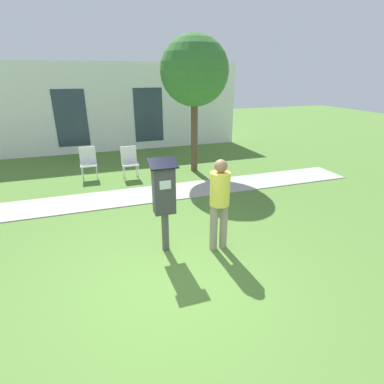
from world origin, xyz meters
TOP-DOWN VIEW (x-y plane):
  - ground_plane at (0.00, 0.00)m, footprint 40.00×40.00m
  - sidewalk at (0.00, 3.34)m, footprint 12.00×1.10m
  - building_facade at (0.00, 8.31)m, footprint 10.00×0.26m
  - parking_meter at (0.20, 0.79)m, footprint 0.44×0.31m
  - person_standing at (1.07, 0.55)m, footprint 0.32×0.32m
  - outdoor_chair_left at (-0.95, 5.10)m, footprint 0.44×0.44m
  - outdoor_chair_middle at (0.15, 4.80)m, footprint 0.44×0.44m
  - tree at (2.11, 4.86)m, footprint 1.90×1.90m

SIDE VIEW (x-z plane):
  - ground_plane at x=0.00m, z-range 0.00..0.00m
  - sidewalk at x=0.00m, z-range 0.00..0.02m
  - outdoor_chair_left at x=-0.95m, z-range 0.08..0.98m
  - outdoor_chair_middle at x=0.15m, z-range 0.08..0.98m
  - person_standing at x=1.07m, z-range 0.14..1.72m
  - parking_meter at x=0.20m, z-range 0.22..1.81m
  - building_facade at x=0.00m, z-range 0.00..3.20m
  - tree at x=2.11m, z-range 0.94..4.75m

